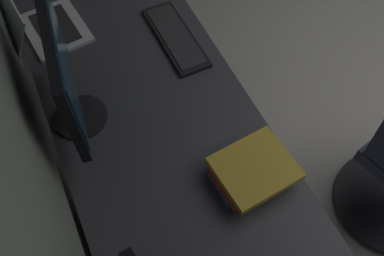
{
  "coord_description": "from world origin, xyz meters",
  "views": [
    {
      "loc": [
        -0.27,
        2.21,
        2.05
      ],
      "look_at": [
        0.37,
        1.91,
        0.95
      ],
      "focal_mm": 39.49,
      "sensor_mm": 36.0,
      "label": 1
    }
  ],
  "objects_px": {
    "monitor_primary": "(64,71)",
    "keyboard_main": "(176,37)",
    "book_stack_near": "(253,171)",
    "laptop_leftmost": "(37,27)",
    "drawer_pedestal": "(179,218)"
  },
  "relations": [
    {
      "from": "book_stack_near",
      "to": "laptop_leftmost",
      "type": "bearing_deg",
      "value": 27.12
    },
    {
      "from": "laptop_leftmost",
      "to": "book_stack_near",
      "type": "bearing_deg",
      "value": -152.88
    },
    {
      "from": "monitor_primary",
      "to": "book_stack_near",
      "type": "bearing_deg",
      "value": -136.41
    },
    {
      "from": "drawer_pedestal",
      "to": "monitor_primary",
      "type": "distance_m",
      "value": 0.79
    },
    {
      "from": "laptop_leftmost",
      "to": "keyboard_main",
      "type": "xyz_separation_m",
      "value": [
        -0.26,
        -0.52,
        -0.04
      ]
    },
    {
      "from": "monitor_primary",
      "to": "keyboard_main",
      "type": "xyz_separation_m",
      "value": [
        0.23,
        -0.48,
        -0.26
      ]
    },
    {
      "from": "keyboard_main",
      "to": "laptop_leftmost",
      "type": "bearing_deg",
      "value": 63.39
    },
    {
      "from": "laptop_leftmost",
      "to": "keyboard_main",
      "type": "relative_size",
      "value": 0.89
    },
    {
      "from": "laptop_leftmost",
      "to": "book_stack_near",
      "type": "relative_size",
      "value": 1.34
    },
    {
      "from": "keyboard_main",
      "to": "drawer_pedestal",
      "type": "bearing_deg",
      "value": 156.8
    },
    {
      "from": "drawer_pedestal",
      "to": "keyboard_main",
      "type": "bearing_deg",
      "value": -23.2
    },
    {
      "from": "monitor_primary",
      "to": "keyboard_main",
      "type": "bearing_deg",
      "value": -65.03
    },
    {
      "from": "monitor_primary",
      "to": "keyboard_main",
      "type": "height_order",
      "value": "monitor_primary"
    },
    {
      "from": "laptop_leftmost",
      "to": "book_stack_near",
      "type": "xyz_separation_m",
      "value": [
        -0.97,
        -0.5,
        -0.01
      ]
    },
    {
      "from": "keyboard_main",
      "to": "book_stack_near",
      "type": "relative_size",
      "value": 1.5
    }
  ]
}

